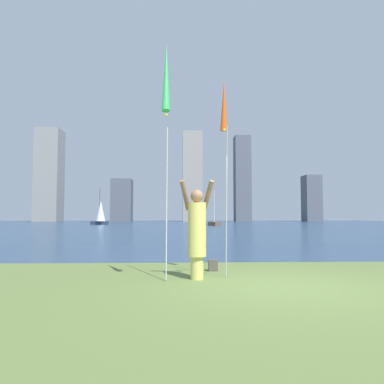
% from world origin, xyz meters
% --- Properties ---
extents(ground, '(120.00, 138.00, 0.12)m').
position_xyz_m(ground, '(0.00, 50.95, -0.06)').
color(ground, '#5B7038').
extents(person, '(0.74, 0.54, 2.01)m').
position_xyz_m(person, '(-1.58, 0.91, 0.99)').
color(person, '#D8CC66').
rests_on(person, ground).
extents(kite_flag_left, '(0.16, 1.25, 4.61)m').
position_xyz_m(kite_flag_left, '(-2.20, 0.31, 3.81)').
color(kite_flag_left, '#B2B2B7').
rests_on(kite_flag_left, ground).
extents(kite_flag_right, '(0.16, 0.63, 4.26)m').
position_xyz_m(kite_flag_right, '(-0.96, 1.32, 3.57)').
color(kite_flag_right, '#B2B2B7').
rests_on(kite_flag_right, ground).
extents(bag, '(0.21, 0.20, 0.26)m').
position_xyz_m(bag, '(-1.15, 2.08, 0.13)').
color(bag, '#4C4742').
rests_on(bag, ground).
extents(sailboat_0, '(3.06, 1.94, 5.79)m').
position_xyz_m(sailboat_0, '(-14.15, 54.64, 1.94)').
color(sailboat_0, '#333D51').
rests_on(sailboat_0, ground).
extents(sailboat_1, '(1.65, 3.25, 5.08)m').
position_xyz_m(sailboat_1, '(3.40, 47.35, 0.33)').
color(sailboat_1, brown).
rests_on(sailboat_1, ground).
extents(skyline_tower_0, '(6.20, 6.74, 24.45)m').
position_xyz_m(skyline_tower_0, '(-35.79, 94.99, 12.22)').
color(skyline_tower_0, gray).
rests_on(skyline_tower_0, ground).
extents(skyline_tower_1, '(5.36, 5.79, 11.32)m').
position_xyz_m(skyline_tower_1, '(-16.65, 95.79, 5.66)').
color(skyline_tower_1, '#565B66').
rests_on(skyline_tower_1, ground).
extents(skyline_tower_2, '(5.33, 5.31, 24.71)m').
position_xyz_m(skyline_tower_2, '(2.36, 97.75, 12.35)').
color(skyline_tower_2, gray).
rests_on(skyline_tower_2, ground).
extents(skyline_tower_3, '(4.15, 4.43, 22.63)m').
position_xyz_m(skyline_tower_3, '(15.41, 92.70, 11.31)').
color(skyline_tower_3, '#565B66').
rests_on(skyline_tower_3, ground).
extents(skyline_tower_4, '(4.32, 5.15, 12.58)m').
position_xyz_m(skyline_tower_4, '(35.07, 95.89, 6.29)').
color(skyline_tower_4, '#565B66').
rests_on(skyline_tower_4, ground).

